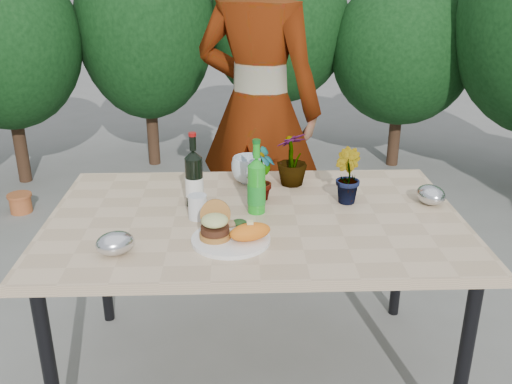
{
  "coord_description": "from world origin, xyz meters",
  "views": [
    {
      "loc": [
        -0.07,
        -2.02,
        1.67
      ],
      "look_at": [
        0.0,
        -0.08,
        0.88
      ],
      "focal_mm": 40.0,
      "sensor_mm": 36.0,
      "label": 1
    }
  ],
  "objects_px": {
    "patio_table": "(255,228)",
    "wine_bottle": "(194,179)",
    "dinner_plate": "(231,239)",
    "person": "(259,109)"
  },
  "relations": [
    {
      "from": "person",
      "to": "wine_bottle",
      "type": "bearing_deg",
      "value": 93.17
    },
    {
      "from": "wine_bottle",
      "to": "patio_table",
      "type": "bearing_deg",
      "value": 0.6
    },
    {
      "from": "patio_table",
      "to": "wine_bottle",
      "type": "relative_size",
      "value": 5.25
    },
    {
      "from": "patio_table",
      "to": "dinner_plate",
      "type": "relative_size",
      "value": 5.71
    },
    {
      "from": "patio_table",
      "to": "person",
      "type": "bearing_deg",
      "value": 86.99
    },
    {
      "from": "wine_bottle",
      "to": "person",
      "type": "height_order",
      "value": "person"
    },
    {
      "from": "person",
      "to": "dinner_plate",
      "type": "bearing_deg",
      "value": 105.36
    },
    {
      "from": "dinner_plate",
      "to": "wine_bottle",
      "type": "distance_m",
      "value": 0.38
    },
    {
      "from": "patio_table",
      "to": "dinner_plate",
      "type": "xyz_separation_m",
      "value": [
        -0.09,
        -0.22,
        0.06
      ]
    },
    {
      "from": "patio_table",
      "to": "wine_bottle",
      "type": "height_order",
      "value": "wine_bottle"
    }
  ]
}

